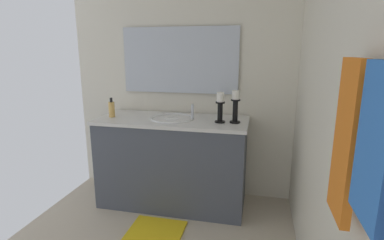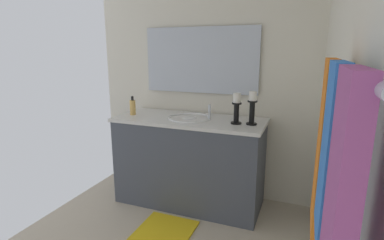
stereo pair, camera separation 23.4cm
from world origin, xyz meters
name	(u,v)px [view 1 (the left image)]	position (x,y,z in m)	size (l,w,h in m)	color
wall_back	(341,98)	(0.00, 1.11, 1.23)	(2.83, 0.04, 2.45)	silver
wall_left	(182,72)	(-1.41, 0.00, 1.23)	(0.04, 2.21, 2.45)	silver
vanity_cabinet	(173,161)	(-1.09, -0.01, 0.42)	(0.58, 1.38, 0.83)	#474C56
sink_basin	(172,123)	(-1.09, -0.01, 0.79)	(0.40, 0.40, 0.24)	white
mirror	(180,60)	(-1.37, -0.01, 1.34)	(0.02, 1.13, 0.62)	silver
candle_holder_tall	(235,106)	(-1.06, 0.56, 0.98)	(0.09, 0.09, 0.28)	black
candle_holder_short	(220,107)	(-1.04, 0.43, 0.97)	(0.09, 0.09, 0.26)	black
soap_bottle	(112,109)	(-1.04, -0.58, 0.90)	(0.06, 0.06, 0.18)	#E5B259
towel_near_vanity	(346,141)	(0.43, 1.03, 1.15)	(0.19, 0.03, 0.53)	orange
towel_center	(376,146)	(0.67, 1.03, 1.21)	(0.20, 0.03, 0.41)	blue
bath_mat	(151,240)	(-0.46, -0.01, 0.01)	(0.60, 0.44, 0.02)	yellow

